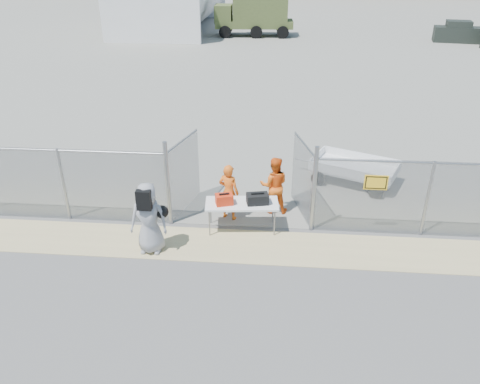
# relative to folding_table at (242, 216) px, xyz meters

# --- Properties ---
(ground) EXTENTS (160.00, 160.00, 0.00)m
(ground) POSITION_rel_folding_table_xyz_m (-0.06, -1.85, -0.42)
(ground) COLOR #575656
(tarmac_inside) EXTENTS (160.00, 80.00, 0.01)m
(tarmac_inside) POSITION_rel_folding_table_xyz_m (-0.06, 40.15, -0.42)
(tarmac_inside) COLOR gray
(tarmac_inside) RESTS_ON ground
(dirt_strip) EXTENTS (44.00, 1.60, 0.01)m
(dirt_strip) POSITION_rel_folding_table_xyz_m (-0.06, -0.85, -0.42)
(dirt_strip) COLOR tan
(dirt_strip) RESTS_ON ground
(chain_link_fence) EXTENTS (40.00, 0.20, 2.20)m
(chain_link_fence) POSITION_rel_folding_table_xyz_m (-0.06, 0.15, 0.68)
(chain_link_fence) COLOR gray
(chain_link_fence) RESTS_ON ground
(folding_table) EXTENTS (2.06, 1.01, 0.85)m
(folding_table) POSITION_rel_folding_table_xyz_m (0.00, 0.00, 0.00)
(folding_table) COLOR white
(folding_table) RESTS_ON ground
(orange_bag) EXTENTS (0.53, 0.43, 0.29)m
(orange_bag) POSITION_rel_folding_table_xyz_m (-0.47, -0.11, 0.57)
(orange_bag) COLOR red
(orange_bag) RESTS_ON folding_table
(black_duffel) EXTENTS (0.65, 0.46, 0.28)m
(black_duffel) POSITION_rel_folding_table_xyz_m (0.43, 0.01, 0.56)
(black_duffel) COLOR black
(black_duffel) RESTS_ON folding_table
(security_worker_left) EXTENTS (0.72, 0.60, 1.70)m
(security_worker_left) POSITION_rel_folding_table_xyz_m (-0.42, 0.60, 0.43)
(security_worker_left) COLOR orange
(security_worker_left) RESTS_ON ground
(security_worker_right) EXTENTS (0.88, 0.70, 1.74)m
(security_worker_right) POSITION_rel_folding_table_xyz_m (0.85, 1.11, 0.45)
(security_worker_right) COLOR orange
(security_worker_right) RESTS_ON ground
(visitor) EXTENTS (0.95, 0.62, 1.93)m
(visitor) POSITION_rel_folding_table_xyz_m (-2.26, -1.24, 0.54)
(visitor) COLOR gray
(visitor) RESTS_ON ground
(utility_trailer) EXTENTS (3.97, 3.12, 0.86)m
(utility_trailer) POSITION_rel_folding_table_xyz_m (3.50, 3.33, 0.01)
(utility_trailer) COLOR white
(utility_trailer) RESTS_ON ground
(military_truck) EXTENTS (7.12, 2.88, 3.35)m
(military_truck) POSITION_rel_folding_table_xyz_m (-1.67, 33.88, 1.25)
(military_truck) COLOR #4E5B2C
(military_truck) RESTS_ON ground
(parked_vehicle_near) EXTENTS (4.04, 2.38, 1.71)m
(parked_vehicle_near) POSITION_rel_folding_table_xyz_m (15.88, 32.09, 0.43)
(parked_vehicle_near) COLOR black
(parked_vehicle_near) RESTS_ON ground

